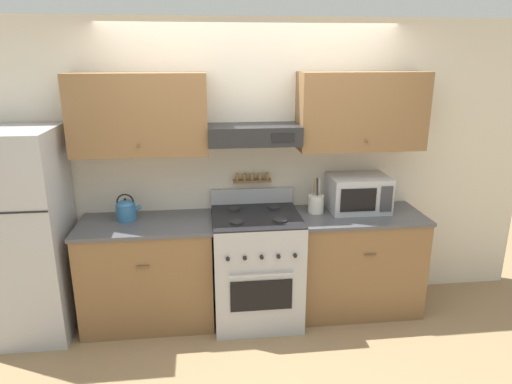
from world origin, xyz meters
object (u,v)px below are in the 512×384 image
stove_range (256,266)px  microwave (358,193)px  refrigerator (22,236)px  utensil_crock (316,203)px  tea_kettle (126,209)px

stove_range → microwave: bearing=9.5°
stove_range → microwave: size_ratio=2.12×
microwave → refrigerator: bearing=-177.1°
utensil_crock → microwave: bearing=2.7°
utensil_crock → tea_kettle: bearing=-180.0°
refrigerator → tea_kettle: 0.83m
stove_range → refrigerator: bearing=179.7°
microwave → utensil_crock: microwave is taller
refrigerator → tea_kettle: bearing=8.9°
refrigerator → tea_kettle: refrigerator is taller
stove_range → utensil_crock: utensil_crock is taller
stove_range → microwave: (0.93, 0.15, 0.58)m
stove_range → tea_kettle: tea_kettle is taller
refrigerator → microwave: 2.83m
refrigerator → tea_kettle: size_ratio=7.44×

